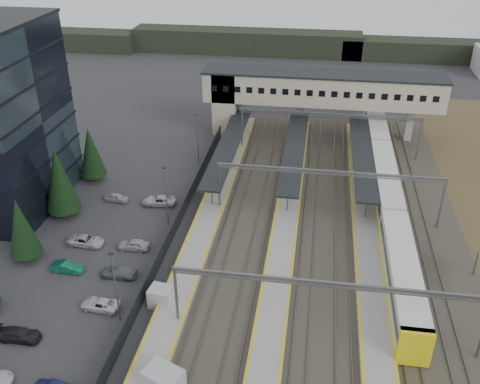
% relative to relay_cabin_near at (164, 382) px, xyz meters
% --- Properties ---
extents(ground, '(220.00, 220.00, 0.00)m').
position_rel_relay_cabin_near_xyz_m(ground, '(1.13, 16.11, -1.30)').
color(ground, '#2B2B2D').
rests_on(ground, ground).
extents(conifer_row, '(4.42, 49.82, 9.50)m').
position_rel_relay_cabin_near_xyz_m(conifer_row, '(-20.87, 12.24, 3.54)').
color(conifer_row, black).
rests_on(conifer_row, ground).
extents(car_park, '(10.62, 44.67, 1.29)m').
position_rel_relay_cabin_near_xyz_m(car_park, '(-12.16, 8.02, -0.69)').
color(car_park, silver).
rests_on(car_park, ground).
extents(lampposts, '(0.50, 53.25, 8.07)m').
position_rel_relay_cabin_near_xyz_m(lampposts, '(-6.87, 17.36, 3.04)').
color(lampposts, slate).
rests_on(lampposts, ground).
extents(fence, '(0.08, 90.00, 2.00)m').
position_rel_relay_cabin_near_xyz_m(fence, '(-5.37, 21.11, -0.30)').
color(fence, '#26282B').
rests_on(fence, ground).
extents(relay_cabin_near, '(3.77, 3.32, 2.60)m').
position_rel_relay_cabin_near_xyz_m(relay_cabin_near, '(0.00, 0.00, 0.00)').
color(relay_cabin_near, '#A9ADAF').
rests_on(relay_cabin_near, ground).
extents(relay_cabin_far, '(2.57, 2.24, 2.13)m').
position_rel_relay_cabin_near_xyz_m(relay_cabin_far, '(-3.35, 10.82, -0.23)').
color(relay_cabin_far, '#A9ADAF').
rests_on(relay_cabin_far, ground).
extents(rail_corridor, '(34.00, 90.00, 0.92)m').
position_rel_relay_cabin_near_xyz_m(rail_corridor, '(10.46, 21.11, -1.01)').
color(rail_corridor, '#343128').
rests_on(rail_corridor, ground).
extents(canopies, '(23.10, 30.00, 3.28)m').
position_rel_relay_cabin_near_xyz_m(canopies, '(8.13, 43.11, 2.62)').
color(canopies, black).
rests_on(canopies, ground).
extents(footbridge, '(40.40, 6.40, 11.20)m').
position_rel_relay_cabin_near_xyz_m(footbridge, '(8.83, 58.11, 6.63)').
color(footbridge, '#ADA389').
rests_on(footbridge, ground).
extents(gantries, '(28.40, 62.28, 7.17)m').
position_rel_relay_cabin_near_xyz_m(gantries, '(13.13, 19.11, 4.70)').
color(gantries, slate).
rests_on(gantries, ground).
extents(train, '(3.01, 62.91, 3.79)m').
position_rel_relay_cabin_near_xyz_m(train, '(21.13, 37.25, 0.86)').
color(train, silver).
rests_on(train, ground).
extents(treeline_far, '(170.00, 19.00, 7.00)m').
position_rel_relay_cabin_near_xyz_m(treeline_far, '(24.93, 108.38, 1.65)').
color(treeline_far, black).
rests_on(treeline_far, ground).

